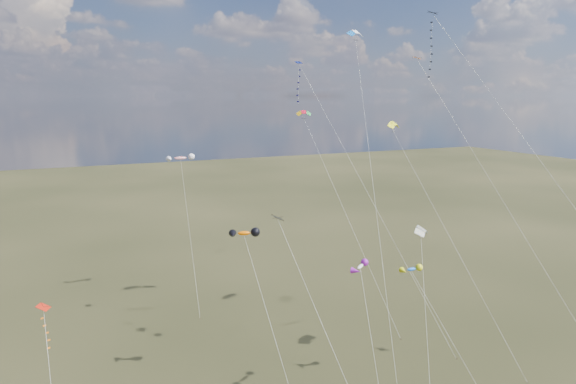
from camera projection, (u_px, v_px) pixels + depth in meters
name	position (u px, v px, depth m)	size (l,w,h in m)	color
diamond_black_high	(448.00, 66.00, 52.41)	(13.11, 28.67, 37.96)	black
diamond_navy_tall	(309.00, 101.00, 61.91)	(12.64, 16.96, 33.50)	#0B1555
diamond_black_mid	(304.00, 279.00, 43.02)	(4.71, 12.47, 19.18)	black
diamond_red_low	(46.00, 334.00, 43.08)	(1.23, 8.38, 12.19)	red
diamond_orange_center	(487.00, 174.00, 51.16)	(13.34, 18.46, 33.37)	#D35B05
parafoil_yellow	(394.00, 124.00, 67.54)	(3.40, 23.47, 26.44)	yellow
parafoil_blue_white	(356.00, 34.00, 66.89)	(10.70, 25.73, 38.23)	blue
parafoil_striped	(421.00, 229.00, 57.83)	(7.75, 11.80, 15.29)	yellow
parafoil_tricolor	(305.00, 114.00, 70.97)	(6.23, 17.93, 27.70)	gold
novelty_orange_black	(244.00, 234.00, 52.87)	(2.98, 10.92, 15.96)	#ED6200
novelty_white_purple	(360.00, 267.00, 49.68)	(4.38, 11.16, 13.50)	white
novelty_redwhite_stripe	(181.00, 158.00, 75.69)	(3.65, 12.38, 20.88)	red
novelty_blue_yellow	(412.00, 270.00, 52.89)	(5.77, 6.46, 12.20)	blue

